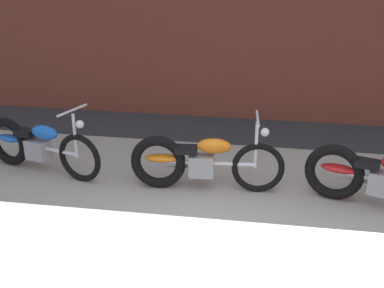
% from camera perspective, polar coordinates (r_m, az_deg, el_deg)
% --- Properties ---
extents(ground_plane, '(80.00, 80.00, 0.00)m').
position_cam_1_polar(ground_plane, '(4.35, 3.13, -17.17)').
color(ground_plane, '#2D2D30').
extents(sidewalk_slab, '(36.00, 3.50, 0.01)m').
position_cam_1_polar(sidewalk_slab, '(5.82, 5.28, -6.44)').
color(sidewalk_slab, '#9E998E').
rests_on(sidewalk_slab, ground).
extents(motorcycle_blue, '(1.96, 0.77, 1.03)m').
position_cam_1_polar(motorcycle_blue, '(6.70, -19.65, -0.08)').
color(motorcycle_blue, black).
rests_on(motorcycle_blue, ground).
extents(motorcycle_orange, '(2.01, 0.58, 1.03)m').
position_cam_1_polar(motorcycle_orange, '(5.77, 0.46, -2.23)').
color(motorcycle_orange, black).
rests_on(motorcycle_orange, ground).
extents(motorcycle_red, '(1.94, 0.83, 1.03)m').
position_cam_1_polar(motorcycle_red, '(5.76, 22.58, -4.02)').
color(motorcycle_red, black).
rests_on(motorcycle_red, ground).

